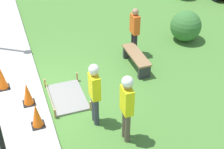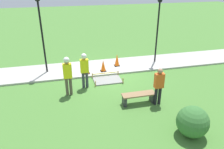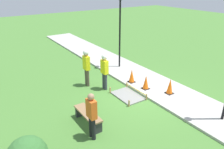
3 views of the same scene
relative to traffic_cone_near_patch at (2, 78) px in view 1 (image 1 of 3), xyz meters
name	(u,v)px [view 1 (image 1 of 3)]	position (x,y,z in m)	size (l,w,h in m)	color
ground_plane	(44,95)	(0.64, 1.09, -0.47)	(60.00, 60.00, 0.00)	#477A33
sidewalk	(3,103)	(0.64, -0.09, -0.42)	(28.00, 2.36, 0.10)	#ADAAA3
wet_concrete_patch	(67,97)	(0.99, 1.70, -0.43)	(1.53, 1.05, 0.30)	gray
traffic_cone_near_patch	(2,78)	(0.00, 0.00, 0.00)	(0.34, 0.34, 0.74)	black
traffic_cone_far_patch	(27,94)	(0.99, 0.61, -0.03)	(0.34, 0.34, 0.69)	black
traffic_cone_sidewalk_edge	(37,115)	(1.98, 0.70, -0.02)	(0.34, 0.34, 0.70)	black
park_bench	(136,58)	(0.12, 4.25, -0.13)	(1.51, 0.44, 0.49)	#2D2D33
worker_supervisor	(127,103)	(3.08, 2.73, 0.70)	(0.40, 0.28, 1.92)	brown
worker_assistant	(95,89)	(2.24, 2.20, 0.64)	(0.40, 0.26, 1.84)	#383D47
bystander_in_orange_shirt	(135,29)	(-0.67, 4.50, 0.51)	(0.40, 0.23, 1.72)	black
shrub_rounded_near	(186,26)	(-0.99, 6.69, 0.10)	(1.14, 1.14, 1.14)	#387033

